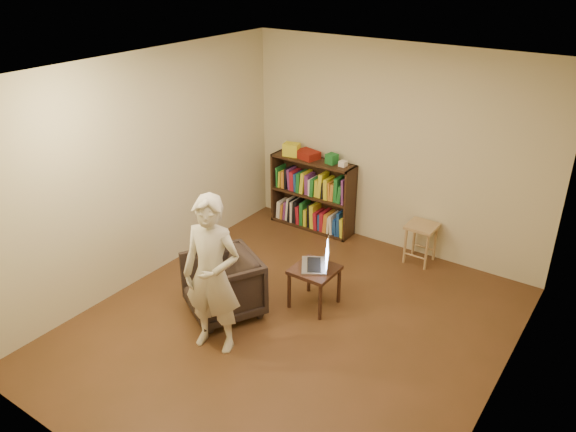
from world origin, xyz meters
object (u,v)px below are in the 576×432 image
Objects in this scene: laptop at (319,261)px; person at (212,275)px; armchair at (223,285)px; side_table at (315,274)px; bookshelf at (313,198)px; stool at (422,232)px.

person is at bearing -52.80° from laptop.
person is (-0.44, -1.19, 0.27)m from laptop.
person is (0.30, -0.46, 0.46)m from armchair.
laptop reaches higher than side_table.
side_table is at bearing -57.05° from bookshelf.
side_table is at bearing -49.02° from laptop.
side_table is (1.04, -1.61, -0.05)m from bookshelf.
laptop is (1.06, -1.55, 0.09)m from bookshelf.
laptop is (0.02, 0.06, 0.14)m from side_table.
bookshelf is at bearing -177.91° from laptop.
laptop is at bearing 55.06° from person.
person is (0.62, -2.73, 0.36)m from bookshelf.
person is (-1.00, -2.67, 0.39)m from stool.
bookshelf is at bearing 88.28° from person.
bookshelf is at bearing 126.25° from armchair.
person is at bearing -77.32° from bookshelf.
side_table is at bearing 54.87° from person.
armchair is 0.72m from person.
bookshelf is at bearing 122.95° from side_table.
laptop is at bearing -55.65° from bookshelf.
side_table is (-0.57, -1.54, -0.03)m from stool.
bookshelf reaches higher than stool.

